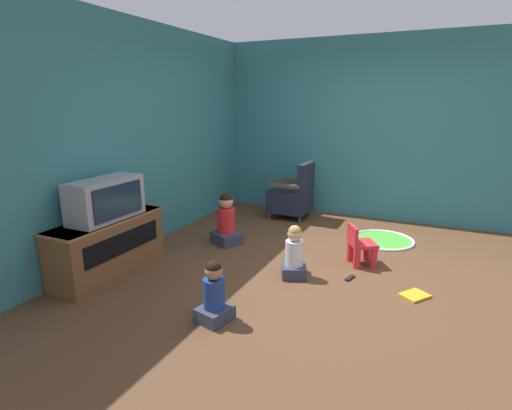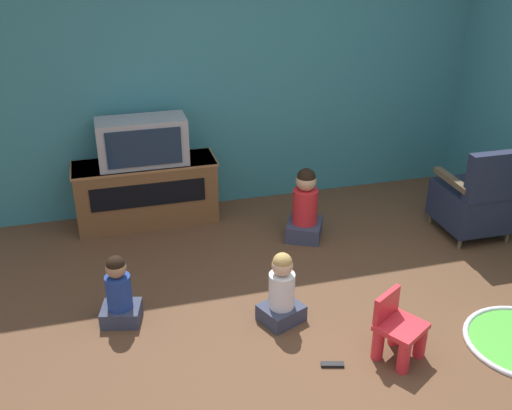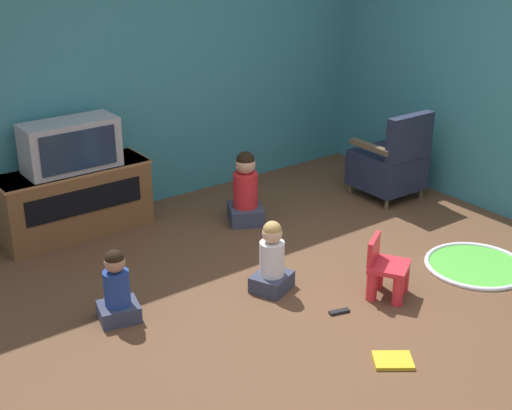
{
  "view_description": "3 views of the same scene",
  "coord_description": "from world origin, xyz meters",
  "px_view_note": "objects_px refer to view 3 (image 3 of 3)",
  "views": [
    {
      "loc": [
        -4.09,
        -0.87,
        1.79
      ],
      "look_at": [
        -0.42,
        0.85,
        0.73
      ],
      "focal_mm": 28.0,
      "sensor_mm": 36.0,
      "label": 1
    },
    {
      "loc": [
        -1.52,
        -2.94,
        2.66
      ],
      "look_at": [
        -0.51,
        0.75,
        0.78
      ],
      "focal_mm": 42.0,
      "sensor_mm": 36.0,
      "label": 2
    },
    {
      "loc": [
        -3.3,
        -3.28,
        2.67
      ],
      "look_at": [
        -0.48,
        0.53,
        0.66
      ],
      "focal_mm": 50.0,
      "sensor_mm": 36.0,
      "label": 3
    }
  ],
  "objects_px": {
    "yellow_kid_chair": "(386,272)",
    "child_watching_right": "(117,290)",
    "black_armchair": "(390,164)",
    "child_watching_center": "(272,260)",
    "remote_control": "(339,312)",
    "child_watching_left": "(246,192)",
    "television": "(71,145)",
    "book": "(393,361)",
    "tv_cabinet": "(75,200)"
  },
  "relations": [
    {
      "from": "television",
      "to": "child_watching_center",
      "type": "bearing_deg",
      "value": -67.07
    },
    {
      "from": "child_watching_center",
      "to": "book",
      "type": "height_order",
      "value": "child_watching_center"
    },
    {
      "from": "tv_cabinet",
      "to": "child_watching_right",
      "type": "xyz_separation_m",
      "value": [
        -0.36,
        -1.51,
        -0.08
      ]
    },
    {
      "from": "yellow_kid_chair",
      "to": "remote_control",
      "type": "relative_size",
      "value": 2.89
    },
    {
      "from": "black_armchair",
      "to": "child_watching_left",
      "type": "bearing_deg",
      "value": -13.04
    },
    {
      "from": "child_watching_left",
      "to": "remote_control",
      "type": "height_order",
      "value": "child_watching_left"
    },
    {
      "from": "black_armchair",
      "to": "child_watching_right",
      "type": "height_order",
      "value": "black_armchair"
    },
    {
      "from": "tv_cabinet",
      "to": "black_armchair",
      "type": "relative_size",
      "value": 1.49
    },
    {
      "from": "child_watching_left",
      "to": "television",
      "type": "bearing_deg",
      "value": 90.18
    },
    {
      "from": "child_watching_center",
      "to": "book",
      "type": "distance_m",
      "value": 1.21
    },
    {
      "from": "child_watching_right",
      "to": "remote_control",
      "type": "relative_size",
      "value": 3.43
    },
    {
      "from": "yellow_kid_chair",
      "to": "child_watching_center",
      "type": "bearing_deg",
      "value": 105.97
    },
    {
      "from": "remote_control",
      "to": "book",
      "type": "bearing_deg",
      "value": 94.26
    },
    {
      "from": "tv_cabinet",
      "to": "television",
      "type": "relative_size",
      "value": 1.65
    },
    {
      "from": "black_armchair",
      "to": "remote_control",
      "type": "xyz_separation_m",
      "value": [
        -1.88,
        -1.33,
        -0.33
      ]
    },
    {
      "from": "child_watching_right",
      "to": "book",
      "type": "distance_m",
      "value": 1.9
    },
    {
      "from": "child_watching_center",
      "to": "child_watching_right",
      "type": "relative_size",
      "value": 1.04
    },
    {
      "from": "black_armchair",
      "to": "yellow_kid_chair",
      "type": "relative_size",
      "value": 1.95
    },
    {
      "from": "television",
      "to": "book",
      "type": "height_order",
      "value": "television"
    },
    {
      "from": "child_watching_center",
      "to": "black_armchair",
      "type": "bearing_deg",
      "value": -2.32
    },
    {
      "from": "television",
      "to": "child_watching_left",
      "type": "xyz_separation_m",
      "value": [
        1.33,
        -0.66,
        -0.52
      ]
    },
    {
      "from": "child_watching_center",
      "to": "remote_control",
      "type": "height_order",
      "value": "child_watching_center"
    },
    {
      "from": "yellow_kid_chair",
      "to": "child_watching_left",
      "type": "bearing_deg",
      "value": 60.04
    },
    {
      "from": "television",
      "to": "yellow_kid_chair",
      "type": "relative_size",
      "value": 1.75
    },
    {
      "from": "child_watching_right",
      "to": "tv_cabinet",
      "type": "bearing_deg",
      "value": 90.18
    },
    {
      "from": "yellow_kid_chair",
      "to": "child_watching_right",
      "type": "distance_m",
      "value": 1.93
    },
    {
      "from": "book",
      "to": "remote_control",
      "type": "bearing_deg",
      "value": -65.32
    },
    {
      "from": "child_watching_center",
      "to": "child_watching_right",
      "type": "xyz_separation_m",
      "value": [
        -1.11,
        0.3,
        -0.01
      ]
    },
    {
      "from": "tv_cabinet",
      "to": "yellow_kid_chair",
      "type": "xyz_separation_m",
      "value": [
        1.37,
        -2.37,
        -0.12
      ]
    },
    {
      "from": "black_armchair",
      "to": "child_watching_left",
      "type": "relative_size",
      "value": 1.32
    },
    {
      "from": "black_armchair",
      "to": "child_watching_center",
      "type": "height_order",
      "value": "black_armchair"
    },
    {
      "from": "tv_cabinet",
      "to": "child_watching_center",
      "type": "relative_size",
      "value": 2.35
    },
    {
      "from": "yellow_kid_chair",
      "to": "child_watching_center",
      "type": "height_order",
      "value": "child_watching_center"
    },
    {
      "from": "child_watching_right",
      "to": "child_watching_center",
      "type": "bearing_deg",
      "value": -1.57
    },
    {
      "from": "tv_cabinet",
      "to": "television",
      "type": "distance_m",
      "value": 0.5
    },
    {
      "from": "black_armchair",
      "to": "remote_control",
      "type": "distance_m",
      "value": 2.32
    },
    {
      "from": "child_watching_center",
      "to": "book",
      "type": "relative_size",
      "value": 1.8
    },
    {
      "from": "television",
      "to": "remote_control",
      "type": "height_order",
      "value": "television"
    },
    {
      "from": "child_watching_center",
      "to": "child_watching_right",
      "type": "height_order",
      "value": "child_watching_center"
    },
    {
      "from": "tv_cabinet",
      "to": "remote_control",
      "type": "bearing_deg",
      "value": -68.53
    },
    {
      "from": "tv_cabinet",
      "to": "book",
      "type": "bearing_deg",
      "value": -75.08
    },
    {
      "from": "tv_cabinet",
      "to": "yellow_kid_chair",
      "type": "height_order",
      "value": "tv_cabinet"
    },
    {
      "from": "yellow_kid_chair",
      "to": "child_watching_left",
      "type": "relative_size",
      "value": 0.68
    },
    {
      "from": "black_armchair",
      "to": "child_watching_right",
      "type": "relative_size",
      "value": 1.64
    },
    {
      "from": "television",
      "to": "remote_control",
      "type": "xyz_separation_m",
      "value": [
        0.93,
        -2.34,
        -0.8
      ]
    },
    {
      "from": "child_watching_right",
      "to": "child_watching_left",
      "type": "bearing_deg",
      "value": 39.64
    },
    {
      "from": "television",
      "to": "book",
      "type": "distance_m",
      "value": 3.18
    },
    {
      "from": "child_watching_center",
      "to": "remote_control",
      "type": "xyz_separation_m",
      "value": [
        0.18,
        -0.56,
        -0.23
      ]
    },
    {
      "from": "yellow_kid_chair",
      "to": "remote_control",
      "type": "height_order",
      "value": "yellow_kid_chair"
    },
    {
      "from": "television",
      "to": "black_armchair",
      "type": "relative_size",
      "value": 0.9
    }
  ]
}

